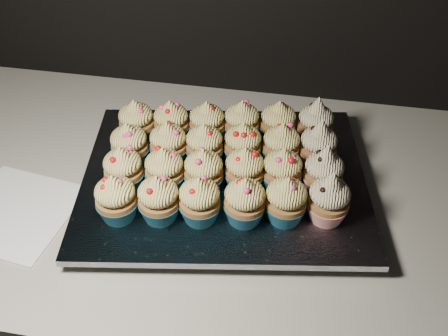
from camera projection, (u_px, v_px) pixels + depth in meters
The scene contains 29 objects.
cabinet at pixel (183, 322), 1.19m from camera, with size 2.40×0.60×0.86m, color black.
worktop at pixel (168, 188), 0.89m from camera, with size 2.44×0.64×0.04m, color beige.
napkin at pixel (16, 212), 0.81m from camera, with size 0.18×0.18×0.00m, color white.
baking_tray at pixel (224, 185), 0.85m from camera, with size 0.43×0.33×0.02m, color black.
foil_lining at pixel (224, 178), 0.84m from camera, with size 0.47×0.37×0.01m, color silver.
cupcake_0 at pixel (116, 198), 0.74m from camera, with size 0.06×0.06×0.08m.
cupcake_1 at pixel (159, 199), 0.74m from camera, with size 0.06×0.06×0.08m.
cupcake_2 at pixel (200, 200), 0.74m from camera, with size 0.06×0.06×0.08m.
cupcake_3 at pixel (245, 201), 0.74m from camera, with size 0.06×0.06×0.08m.
cupcake_4 at pixel (286, 200), 0.74m from camera, with size 0.06×0.06×0.08m.
cupcake_5 at pixel (329, 199), 0.74m from camera, with size 0.06×0.06×0.10m.
cupcake_6 at pixel (123, 170), 0.79m from camera, with size 0.06×0.06×0.08m.
cupcake_7 at pixel (165, 170), 0.79m from camera, with size 0.06×0.06×0.08m.
cupcake_8 at pixel (204, 172), 0.78m from camera, with size 0.06×0.06×0.08m.
cupcake_9 at pixel (245, 170), 0.79m from camera, with size 0.06×0.06×0.08m.
cupcake_10 at pixel (282, 171), 0.78m from camera, with size 0.06×0.06×0.08m.
cupcake_11 at pixel (324, 172), 0.78m from camera, with size 0.06×0.06×0.10m.
cupcake_12 at pixel (130, 145), 0.83m from camera, with size 0.06×0.06×0.08m.
cupcake_13 at pixel (168, 144), 0.83m from camera, with size 0.06×0.06×0.08m.
cupcake_14 at pixel (204, 146), 0.83m from camera, with size 0.06×0.06×0.08m.
cupcake_15 at pixel (243, 145), 0.83m from camera, with size 0.06×0.06×0.08m.
cupcake_16 at pixel (281, 146), 0.83m from camera, with size 0.06×0.06×0.08m.
cupcake_17 at pixel (318, 146), 0.83m from camera, with size 0.06×0.06×0.10m.
cupcake_18 at pixel (137, 122), 0.88m from camera, with size 0.06×0.06×0.08m.
cupcake_19 at pixel (171, 123), 0.88m from camera, with size 0.06×0.06×0.08m.
cupcake_20 at pixel (207, 123), 0.88m from camera, with size 0.06×0.06×0.08m.
cupcake_21 at pixel (242, 122), 0.88m from camera, with size 0.06×0.06×0.08m.
cupcake_22 at pixel (278, 123), 0.88m from camera, with size 0.06×0.06×0.08m.
cupcake_23 at pixel (315, 123), 0.87m from camera, with size 0.06×0.06×0.10m.
Camera 1 is at (0.21, 1.10, 1.50)m, focal length 40.00 mm.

